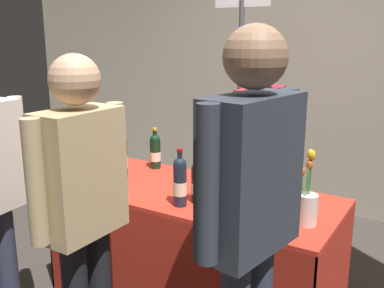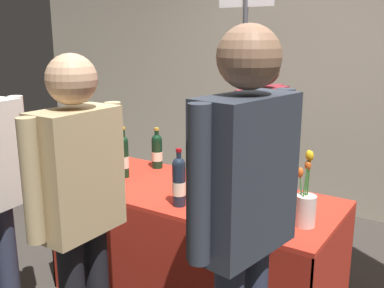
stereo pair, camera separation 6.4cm
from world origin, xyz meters
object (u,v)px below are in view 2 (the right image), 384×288
object	(u,v)px
wine_glass_near_vendor	(237,195)
booth_signpost	(244,81)
featured_wine_bottle	(196,182)
taster_foreground_right	(79,199)
vendor_presenter	(261,145)
display_bottle_0	(251,176)
tasting_table	(192,226)
flower_vase	(306,205)

from	to	relation	value
wine_glass_near_vendor	booth_signpost	distance (m)	1.60
featured_wine_bottle	taster_foreground_right	world-z (taller)	taster_foreground_right
wine_glass_near_vendor	booth_signpost	world-z (taller)	booth_signpost
vendor_presenter	booth_signpost	size ratio (longest dim) A/B	0.74
wine_glass_near_vendor	vendor_presenter	world-z (taller)	vendor_presenter
display_bottle_0	taster_foreground_right	distance (m)	1.04
display_bottle_0	wine_glass_near_vendor	distance (m)	0.27
tasting_table	taster_foreground_right	world-z (taller)	taster_foreground_right
wine_glass_near_vendor	taster_foreground_right	bearing A→B (deg)	-124.23
tasting_table	flower_vase	size ratio (longest dim) A/B	4.57
display_bottle_0	vendor_presenter	size ratio (longest dim) A/B	0.19
tasting_table	featured_wine_bottle	distance (m)	0.41
vendor_presenter	taster_foreground_right	distance (m)	1.50
featured_wine_bottle	flower_vase	distance (m)	0.63
tasting_table	featured_wine_bottle	world-z (taller)	featured_wine_bottle
tasting_table	flower_vase	world-z (taller)	flower_vase
featured_wine_bottle	display_bottle_0	distance (m)	0.34
display_bottle_0	tasting_table	bearing A→B (deg)	-162.63
tasting_table	flower_vase	bearing A→B (deg)	-8.45
booth_signpost	taster_foreground_right	bearing A→B (deg)	-84.40
wine_glass_near_vendor	booth_signpost	xyz separation A→B (m)	(-0.67, 1.37, 0.46)
flower_vase	vendor_presenter	world-z (taller)	vendor_presenter
taster_foreground_right	booth_signpost	distance (m)	2.10
featured_wine_bottle	display_bottle_0	world-z (taller)	display_bottle_0
tasting_table	wine_glass_near_vendor	distance (m)	0.55
vendor_presenter	display_bottle_0	bearing A→B (deg)	18.91
taster_foreground_right	wine_glass_near_vendor	bearing A→B (deg)	-33.45
vendor_presenter	booth_signpost	world-z (taller)	booth_signpost
display_bottle_0	wine_glass_near_vendor	world-z (taller)	display_bottle_0
flower_vase	booth_signpost	xyz separation A→B (m)	(-1.03, 1.33, 0.45)
flower_vase	booth_signpost	bearing A→B (deg)	127.74
wine_glass_near_vendor	booth_signpost	bearing A→B (deg)	115.90
flower_vase	booth_signpost	distance (m)	1.74
flower_vase	featured_wine_bottle	bearing A→B (deg)	-177.20
booth_signpost	vendor_presenter	bearing A→B (deg)	-52.80
display_bottle_0	flower_vase	size ratio (longest dim) A/B	0.76
wine_glass_near_vendor	vendor_presenter	bearing A→B (deg)	106.11
featured_wine_bottle	booth_signpost	xyz separation A→B (m)	(-0.40, 1.36, 0.44)
taster_foreground_right	booth_signpost	bearing A→B (deg)	6.38
tasting_table	featured_wine_bottle	xyz separation A→B (m)	(0.12, -0.14, 0.36)
taster_foreground_right	featured_wine_bottle	bearing A→B (deg)	-14.60
display_bottle_0	wine_glass_near_vendor	bearing A→B (deg)	-79.45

